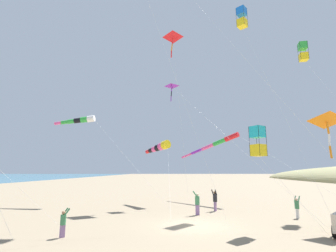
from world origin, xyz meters
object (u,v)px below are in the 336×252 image
(kite_box_orange_high_right, at_px, (303,52))
(kite_windsock_black_fish_shape, at_px, (160,147))
(person_child_green_jacket, at_px, (197,202))
(kite_delta_checkered_midright, at_px, (173,38))
(kite_box_rainbow_low_near, at_px, (258,141))
(kite_box_long_streamer_right, at_px, (242,18))
(kite_delta_red_high_left, at_px, (326,121))
(kite_windsock_striped_overhead, at_px, (80,120))
(kite_windsock_purple_drifting, at_px, (216,143))
(person_adult_flyer, at_px, (215,199))
(person_child_grey_jacket, at_px, (63,221))
(person_bystander_far, at_px, (297,206))
(kite_delta_teal_far_right, at_px, (172,86))

(kite_box_orange_high_right, xyz_separation_m, kite_windsock_black_fish_shape, (-12.89, 4.59, -8.10))
(kite_windsock_black_fish_shape, bearing_deg, kite_box_orange_high_right, -19.61)
(person_child_green_jacket, xyz_separation_m, kite_delta_checkered_midright, (-1.57, 6.56, 16.87))
(kite_delta_checkered_midright, bearing_deg, kite_box_rainbow_low_near, -68.38)
(kite_box_long_streamer_right, relative_size, kite_delta_checkered_midright, 1.07)
(kite_delta_red_high_left, relative_size, kite_windsock_striped_overhead, 0.54)
(kite_delta_checkered_midright, relative_size, kite_windsock_purple_drifting, 1.19)
(person_adult_flyer, distance_m, kite_delta_checkered_midright, 17.82)
(person_child_grey_jacket, xyz_separation_m, person_bystander_far, (14.01, 4.94, 0.06))
(kite_box_long_streamer_right, bearing_deg, person_child_grey_jacket, -141.49)
(person_bystander_far, distance_m, kite_delta_teal_far_right, 15.76)
(person_bystander_far, distance_m, kite_windsock_purple_drifting, 10.80)
(kite_windsock_black_fish_shape, xyz_separation_m, kite_box_rainbow_low_near, (5.94, -11.07, -0.71))
(person_child_green_jacket, xyz_separation_m, person_child_grey_jacket, (-7.31, -6.26, -0.19))
(kite_delta_checkered_midright, bearing_deg, kite_box_orange_high_right, -23.44)
(person_child_green_jacket, bearing_deg, kite_box_long_streamer_right, 35.50)
(kite_delta_teal_far_right, distance_m, kite_windsock_black_fish_shape, 6.51)
(person_child_grey_jacket, height_order, kite_delta_checkered_midright, kite_delta_checkered_midright)
(kite_box_long_streamer_right, bearing_deg, kite_box_rainbow_low_near, -105.32)
(person_bystander_far, bearing_deg, person_child_grey_jacket, -160.58)
(kite_box_rainbow_low_near, distance_m, kite_windsock_purple_drifting, 12.32)
(kite_windsock_striped_overhead, bearing_deg, kite_windsock_purple_drifting, 3.38)
(kite_delta_red_high_left, bearing_deg, kite_windsock_striped_overhead, 150.05)
(kite_box_orange_high_right, height_order, kite_box_rainbow_low_near, kite_box_orange_high_right)
(person_child_green_jacket, xyz_separation_m, kite_windsock_purple_drifting, (3.01, 7.36, 5.13))
(kite_windsock_purple_drifting, bearing_deg, kite_windsock_striped_overhead, -176.62)
(person_child_grey_jacket, height_order, person_bystander_far, person_bystander_far)
(kite_windsock_black_fish_shape, distance_m, kite_box_rainbow_low_near, 12.59)
(person_child_green_jacket, height_order, person_child_grey_jacket, person_child_green_jacket)
(kite_box_orange_high_right, height_order, kite_windsock_black_fish_shape, kite_box_orange_high_right)
(kite_box_long_streamer_right, distance_m, kite_windsock_black_fish_shape, 15.57)
(kite_delta_teal_far_right, distance_m, kite_box_rainbow_low_near, 13.83)
(kite_box_rainbow_low_near, bearing_deg, kite_windsock_purple_drifting, 89.85)
(kite_windsock_striped_overhead, distance_m, kite_delta_teal_far_right, 10.26)
(kite_delta_teal_far_right, bearing_deg, kite_delta_red_high_left, -48.45)
(person_child_grey_jacket, height_order, kite_box_rainbow_low_near, kite_box_rainbow_low_near)
(kite_windsock_striped_overhead, bearing_deg, person_child_green_jacket, -29.94)
(person_child_green_jacket, bearing_deg, kite_delta_red_high_left, -29.96)
(person_child_green_jacket, bearing_deg, kite_delta_checkered_midright, 103.45)
(person_adult_flyer, bearing_deg, kite_box_orange_high_right, -1.67)
(kite_box_orange_high_right, bearing_deg, kite_box_long_streamer_right, 153.73)
(kite_box_orange_high_right, relative_size, kite_box_rainbow_low_near, 2.54)
(person_child_green_jacket, relative_size, kite_delta_teal_far_right, 0.14)
(person_child_green_jacket, relative_size, kite_windsock_purple_drifting, 0.11)
(person_bystander_far, bearing_deg, kite_windsock_purple_drifting, 113.02)
(kite_windsock_striped_overhead, xyz_separation_m, kite_windsock_black_fish_shape, (8.34, -0.34, -2.83))
(kite_windsock_striped_overhead, bearing_deg, person_bystander_far, -23.52)
(kite_windsock_striped_overhead, distance_m, kite_box_rainbow_low_near, 18.63)
(person_child_grey_jacket, distance_m, kite_box_orange_high_right, 22.93)
(person_child_green_jacket, height_order, person_bystander_far, person_child_green_jacket)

